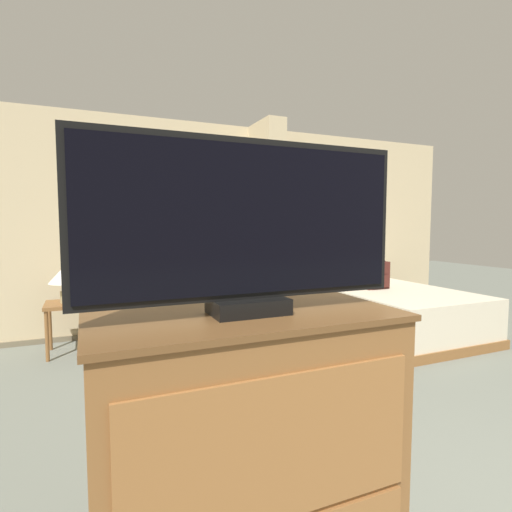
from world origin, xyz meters
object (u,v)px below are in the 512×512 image
Objects in this scene: bed at (387,309)px; couch at (178,312)px; table_lamp at (68,275)px; coffee_table at (189,330)px; backpack at (374,273)px; tv at (248,226)px; tv_dresser at (249,471)px.

couch is at bearing 164.33° from bed.
coffee_table is at bearing -38.61° from table_lamp.
couch is 0.89× the size of bed.
bed is (2.46, -0.69, -0.04)m from couch.
table_lamp is 3.49m from backpack.
coffee_table is at bearing -95.58° from couch.
bed is at bearing 42.22° from tv.
couch is at bearing 3.11° from table_lamp.
bed is at bearing -25.84° from backpack.
backpack is (2.40, 0.28, 0.39)m from coffee_table.
tv is at bearing -79.02° from table_lamp.
coffee_table is 1.84× the size of table_lamp.
table_lamp is 0.38× the size of tv_dresser.
tv is (0.00, 0.00, 0.80)m from tv_dresser.
bed is (2.95, 2.68, -0.25)m from tv_dresser.
backpack is (3.45, -0.56, -0.08)m from table_lamp.
tv_dresser is 4.00m from bed.
tv is at bearing -137.78° from bed.
tv_dresser is 0.49× the size of bed.
table_lamp reaches higher than backpack.
bed reaches higher than coffee_table.
table_lamp is 3.38m from tv_dresser.
tv is (-0.41, -2.47, 0.99)m from coffee_table.
couch is 4.74× the size of table_lamp.
backpack is (-0.15, 0.07, 0.46)m from bed.
table_lamp is 3.41m from tv.
couch reaches higher than coffee_table.
bed is (2.55, 0.21, -0.06)m from coffee_table.
table_lamp is 0.38× the size of tv.
table_lamp is at bearing 100.98° from tv.
table_lamp is 3.69m from bed.
backpack is (2.81, 2.75, -0.60)m from tv.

